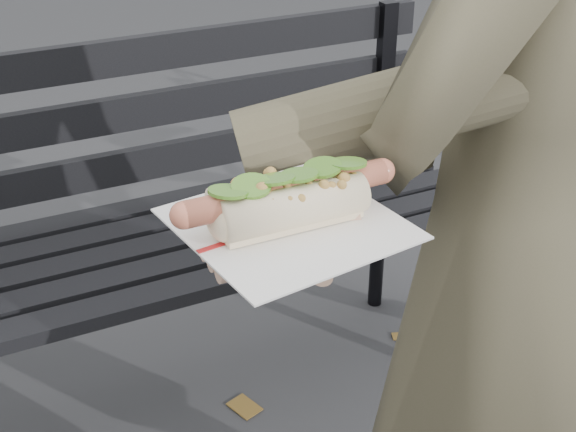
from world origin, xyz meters
name	(u,v)px	position (x,y,z in m)	size (l,w,h in m)	color
park_bench	(145,211)	(0.00, 0.94, 0.52)	(1.50, 0.44, 0.88)	black
person	(510,251)	(0.28, 0.12, 0.80)	(0.59, 0.39, 1.61)	brown
held_hotdog	(419,121)	(0.08, 0.07, 1.05)	(0.62, 0.32, 0.20)	brown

